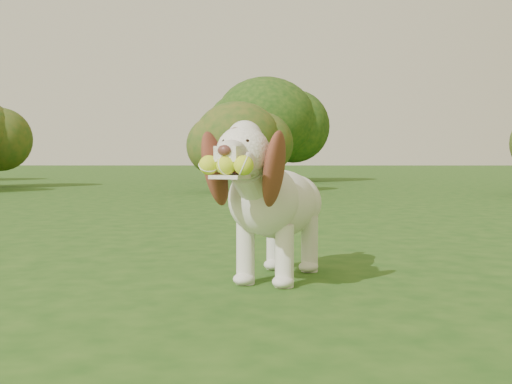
{
  "coord_description": "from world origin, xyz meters",
  "views": [
    {
      "loc": [
        0.08,
        -2.96,
        0.65
      ],
      "look_at": [
        0.05,
        0.08,
        0.47
      ],
      "focal_mm": 45.0,
      "sensor_mm": 36.0,
      "label": 1
    }
  ],
  "objects": [
    {
      "name": "ground",
      "position": [
        0.0,
        0.0,
        0.0
      ],
      "size": [
        80.0,
        80.0,
        0.0
      ],
      "primitive_type": "plane",
      "color": "#1E4814",
      "rests_on": "ground"
    },
    {
      "name": "dog",
      "position": [
        0.13,
        0.31,
        0.43
      ],
      "size": [
        0.7,
        1.21,
        0.81
      ],
      "rotation": [
        0.0,
        0.0,
        -0.35
      ],
      "color": "white",
      "rests_on": "ground"
    },
    {
      "name": "shrub_i",
      "position": [
        0.14,
        12.78,
        1.51
      ],
      "size": [
        2.48,
        2.48,
        2.57
      ],
      "color": "#382314",
      "rests_on": "ground"
    },
    {
      "name": "shrub_b",
      "position": [
        -0.38,
        8.42,
        0.94
      ],
      "size": [
        1.55,
        1.55,
        1.61
      ],
      "color": "#382314",
      "rests_on": "ground"
    }
  ]
}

